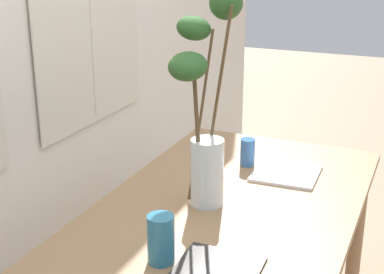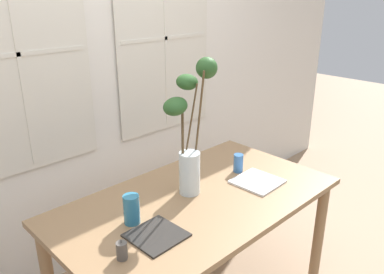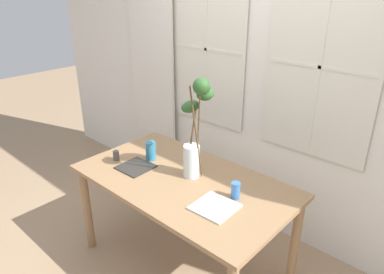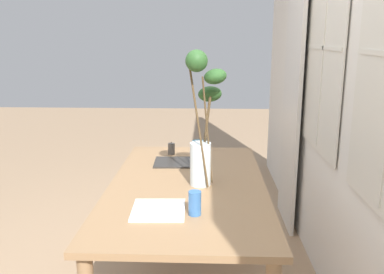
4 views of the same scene
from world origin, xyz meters
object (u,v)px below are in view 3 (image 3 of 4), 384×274
plate_square_left (136,167)px  pillar_candle (116,156)px  dining_table (183,191)px  plate_square_right (215,207)px  drinking_glass_blue_left (151,151)px  vase_with_branches (195,132)px  drinking_glass_blue_right (236,190)px

plate_square_left → pillar_candle: bearing=-173.3°
dining_table → plate_square_left: 0.42m
plate_square_right → pillar_candle: (-0.97, -0.02, 0.03)m
drinking_glass_blue_left → plate_square_right: bearing=-12.3°
dining_table → vase_with_branches: (0.03, 0.09, 0.45)m
dining_table → plate_square_left: plate_square_left is taller
dining_table → plate_square_right: (0.38, -0.12, 0.11)m
plate_square_left → plate_square_right: (0.77, -0.00, 0.00)m
dining_table → drinking_glass_blue_right: 0.45m
drinking_glass_blue_left → drinking_glass_blue_right: 0.81m
drinking_glass_blue_right → dining_table: bearing=-172.5°
dining_table → plate_square_left: bearing=-162.9°
vase_with_branches → dining_table: bearing=-108.6°
drinking_glass_blue_right → plate_square_left: bearing=-167.8°
vase_with_branches → plate_square_left: bearing=-153.5°
drinking_glass_blue_left → pillar_candle: size_ratio=1.61×
pillar_candle → drinking_glass_blue_left: bearing=45.1°
pillar_candle → drinking_glass_blue_right: bearing=11.1°
plate_square_right → drinking_glass_blue_left: bearing=167.7°
dining_table → drinking_glass_blue_left: 0.44m
dining_table → vase_with_branches: bearing=71.4°
plate_square_right → vase_with_branches: bearing=149.6°
dining_table → plate_square_right: 0.42m
vase_with_branches → drinking_glass_blue_right: 0.48m
dining_table → plate_square_left: (-0.38, -0.12, 0.11)m
plate_square_right → pillar_candle: 0.98m
plate_square_right → dining_table: bearing=162.7°
dining_table → pillar_candle: (-0.59, -0.14, 0.14)m
dining_table → drinking_glass_blue_right: (0.42, 0.06, 0.16)m
pillar_candle → dining_table: bearing=13.6°
drinking_glass_blue_left → vase_with_branches: bearing=5.0°
plate_square_left → plate_square_right: plate_square_right is taller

